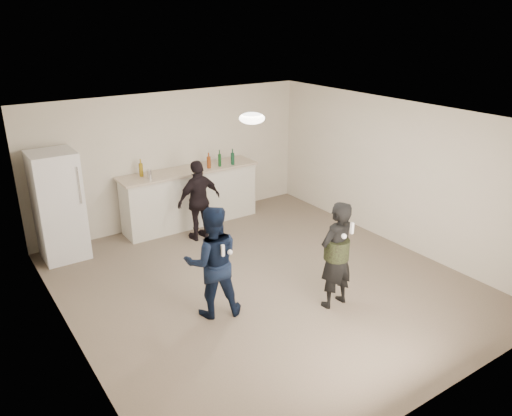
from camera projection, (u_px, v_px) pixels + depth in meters
floor at (263, 283)px, 7.54m from camera, size 6.00×6.00×0.00m
ceiling at (264, 118)px, 6.64m from camera, size 6.00×6.00×0.00m
wall_back at (173, 159)px, 9.40m from camera, size 6.00×0.00×6.00m
wall_front at (443, 299)px, 4.78m from camera, size 6.00×0.00×6.00m
wall_left at (65, 254)px, 5.65m from camera, size 0.00×6.00×6.00m
wall_right at (395, 173)px, 8.53m from camera, size 0.00×6.00×6.00m
counter at (191, 198)px, 9.50m from camera, size 2.60×0.56×1.05m
counter_top at (189, 170)px, 9.30m from camera, size 2.68×0.64×0.04m
fridge at (58, 206)px, 8.05m from camera, size 0.70×0.70×1.80m
fridge_handle at (79, 185)px, 7.77m from camera, size 0.02×0.02×0.60m
ceiling_dome at (252, 118)px, 6.89m from camera, size 0.36×0.36×0.16m
shaker at (150, 174)px, 8.74m from camera, size 0.08×0.08×0.17m
man at (212, 262)px, 6.52m from camera, size 0.91×0.81×1.54m
woman at (336, 255)px, 6.72m from camera, size 0.58×0.40×1.53m
camo_shorts at (337, 249)px, 6.68m from camera, size 0.34×0.34×0.28m
spectator at (199, 200)px, 8.79m from camera, size 0.88×0.42×1.45m
remote_man at (223, 250)px, 6.20m from camera, size 0.04×0.04×0.15m
nunchuk_man at (230, 252)px, 6.31m from camera, size 0.07×0.07×0.07m
remote_woman at (352, 228)px, 6.35m from camera, size 0.04×0.04×0.15m
nunchuk_woman at (344, 236)px, 6.35m from camera, size 0.07×0.07×0.07m
bottle_cluster at (199, 163)px, 9.28m from camera, size 1.81×0.35×0.24m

